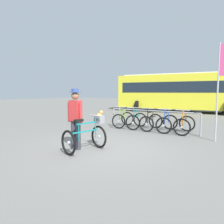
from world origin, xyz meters
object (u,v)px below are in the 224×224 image
object	(u,v)px
racked_bike_teal	(137,120)
racked_bike_blue	(167,123)
person_with_featured_bike	(75,116)
featured_bicycle	(88,133)
racked_bike_black	(151,121)
bus_distant	(180,91)
racked_bike_orange	(184,124)
racked_bike_lime	(123,119)
banner_flag	(223,73)

from	to	relation	value
racked_bike_teal	racked_bike_blue	distance (m)	1.40
person_with_featured_bike	featured_bicycle	bearing A→B (deg)	13.05
racked_bike_black	bus_distant	distance (m)	9.03
bus_distant	featured_bicycle	bearing A→B (deg)	-86.53
featured_bicycle	person_with_featured_bike	size ratio (longest dim) A/B	0.73
racked_bike_orange	featured_bicycle	xyz separation A→B (m)	(-1.70, -3.85, 0.12)
racked_bike_black	featured_bicycle	bearing A→B (deg)	-94.42
racked_bike_blue	featured_bicycle	bearing A→B (deg)	-104.50
racked_bike_blue	racked_bike_orange	xyz separation A→B (m)	(0.70, -0.01, -0.00)
racked_bike_blue	featured_bicycle	xyz separation A→B (m)	(-1.00, -3.87, 0.12)
racked_bike_teal	bus_distant	bearing A→B (deg)	92.42
racked_bike_lime	person_with_featured_bike	size ratio (longest dim) A/B	0.66
person_with_featured_bike	racked_bike_blue	bearing A→B (deg)	70.75
person_with_featured_bike	bus_distant	size ratio (longest dim) A/B	0.17
racked_bike_orange	featured_bicycle	world-z (taller)	featured_bicycle
featured_bicycle	banner_flag	xyz separation A→B (m)	(3.01, 3.09, 1.74)
racked_bike_orange	featured_bicycle	distance (m)	4.21
person_with_featured_bike	banner_flag	xyz separation A→B (m)	(3.39, 3.18, 1.28)
bus_distant	racked_bike_lime	bearing A→B (deg)	-92.12
racked_bike_black	bus_distant	bearing A→B (deg)	96.91
person_with_featured_bike	bus_distant	xyz separation A→B (m)	(-0.39, 12.83, 0.79)
racked_bike_lime	racked_bike_blue	bearing A→B (deg)	-1.18
racked_bike_lime	person_with_featured_bike	bearing A→B (deg)	-79.82
racked_bike_lime	person_with_featured_bike	xyz separation A→B (m)	(0.72, -4.00, 0.58)
racked_bike_lime	featured_bicycle	bearing A→B (deg)	-74.30
racked_bike_teal	banner_flag	bearing A→B (deg)	-13.27
person_with_featured_bike	racked_bike_lime	bearing A→B (deg)	100.18
racked_bike_lime	bus_distant	size ratio (longest dim) A/B	0.11
banner_flag	racked_bike_orange	bearing A→B (deg)	149.83
person_with_featured_bike	bus_distant	bearing A→B (deg)	91.75
racked_bike_black	racked_bike_lime	bearing A→B (deg)	178.82
racked_bike_blue	banner_flag	xyz separation A→B (m)	(2.01, -0.77, 1.86)
racked_bike_lime	bus_distant	xyz separation A→B (m)	(0.33, 8.83, 1.37)
racked_bike_blue	bus_distant	xyz separation A→B (m)	(-1.77, 8.87, 1.37)
racked_bike_orange	person_with_featured_bike	distance (m)	4.49
racked_bike_blue	racked_bike_orange	distance (m)	0.70
racked_bike_teal	racked_bike_orange	xyz separation A→B (m)	(2.10, -0.04, -0.00)
racked_bike_lime	racked_bike_blue	xyz separation A→B (m)	(2.10, -0.04, -0.00)
person_with_featured_bike	banner_flag	distance (m)	4.82
racked_bike_orange	racked_bike_lime	bearing A→B (deg)	178.82
racked_bike_orange	person_with_featured_bike	xyz separation A→B (m)	(-2.08, -3.94, 0.58)
racked_bike_teal	racked_bike_orange	distance (m)	2.10
racked_bike_orange	racked_bike_teal	bearing A→B (deg)	178.82
featured_bicycle	bus_distant	bearing A→B (deg)	93.47
racked_bike_teal	person_with_featured_bike	bearing A→B (deg)	-89.74
racked_bike_lime	racked_bike_black	xyz separation A→B (m)	(1.40, -0.03, 0.00)
featured_bicycle	banner_flag	distance (m)	4.65
racked_bike_teal	person_with_featured_bike	size ratio (longest dim) A/B	0.68
racked_bike_teal	banner_flag	xyz separation A→B (m)	(3.41, -0.80, 1.86)
racked_bike_blue	person_with_featured_bike	bearing A→B (deg)	-109.25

